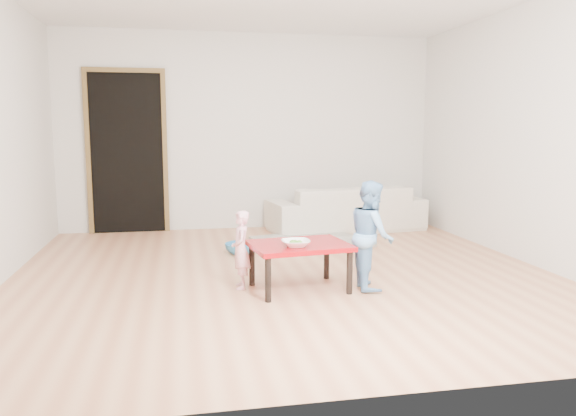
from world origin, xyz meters
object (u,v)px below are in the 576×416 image
object	(u,v)px
basin	(241,248)
sofa	(346,208)
red_table	(299,266)
child_pink	(241,250)
bowl	(296,243)
child_blue	(371,235)

from	to	relation	value
basin	sofa	bearing A→B (deg)	36.64
red_table	child_pink	distance (m)	0.52
sofa	red_table	distance (m)	2.86
bowl	sofa	bearing A→B (deg)	65.39
sofa	red_table	world-z (taller)	sofa
red_table	child_pink	bearing A→B (deg)	163.64
child_blue	sofa	bearing A→B (deg)	-6.40
sofa	child_pink	size ratio (longest dim) A/B	3.06
red_table	bowl	bearing A→B (deg)	-114.64
bowl	child_pink	size ratio (longest dim) A/B	0.35
child_pink	basin	distance (m)	1.36
child_pink	basin	world-z (taller)	child_pink
sofa	red_table	bearing A→B (deg)	58.24
sofa	basin	distance (m)	1.91
bowl	child_blue	size ratio (longest dim) A/B	0.25
red_table	child_blue	world-z (taller)	child_blue
sofa	child_blue	size ratio (longest dim) A/B	2.21
bowl	child_pink	distance (m)	0.51
bowl	basin	bearing A→B (deg)	99.75
child_pink	basin	xyz separation A→B (m)	(0.15, 1.32, -0.28)
bowl	child_blue	world-z (taller)	child_blue
bowl	child_pink	xyz separation A→B (m)	(-0.42, 0.27, -0.09)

